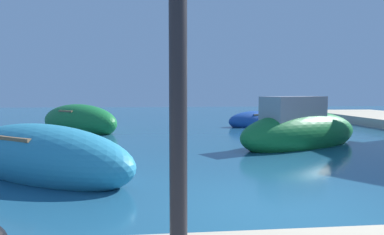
{
  "coord_description": "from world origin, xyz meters",
  "views": [
    {
      "loc": [
        -2.11,
        -5.51,
        2.01
      ],
      "look_at": [
        -0.53,
        10.41,
        0.8
      ],
      "focal_mm": 31.71,
      "sensor_mm": 36.0,
      "label": 1
    }
  ],
  "objects_px": {
    "moored_boat_0": "(301,131)",
    "moored_boat_3": "(254,121)",
    "moored_boat_2": "(41,157)",
    "moored_boat_1": "(79,122)"
  },
  "relations": [
    {
      "from": "moored_boat_0",
      "to": "moored_boat_3",
      "type": "relative_size",
      "value": 1.7
    },
    {
      "from": "moored_boat_2",
      "to": "moored_boat_3",
      "type": "xyz_separation_m",
      "value": [
        8.39,
        10.88,
        -0.12
      ]
    },
    {
      "from": "moored_boat_1",
      "to": "moored_boat_0",
      "type": "bearing_deg",
      "value": 9.28
    },
    {
      "from": "moored_boat_2",
      "to": "moored_boat_3",
      "type": "relative_size",
      "value": 1.61
    },
    {
      "from": "moored_boat_1",
      "to": "moored_boat_3",
      "type": "xyz_separation_m",
      "value": [
        9.58,
        1.66,
        -0.17
      ]
    },
    {
      "from": "moored_boat_2",
      "to": "moored_boat_1",
      "type": "bearing_deg",
      "value": 132.93
    },
    {
      "from": "moored_boat_0",
      "to": "moored_boat_3",
      "type": "height_order",
      "value": "moored_boat_0"
    },
    {
      "from": "moored_boat_3",
      "to": "moored_boat_2",
      "type": "bearing_deg",
      "value": -143.36
    },
    {
      "from": "moored_boat_2",
      "to": "moored_boat_3",
      "type": "bearing_deg",
      "value": 87.91
    },
    {
      "from": "moored_boat_0",
      "to": "moored_boat_2",
      "type": "relative_size",
      "value": 1.06
    }
  ]
}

